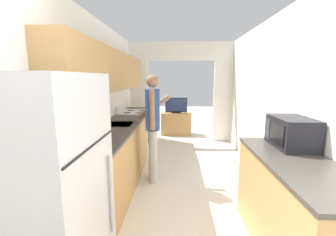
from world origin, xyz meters
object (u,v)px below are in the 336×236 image
person (153,126)px  refrigerator (48,196)px  range_oven (135,133)px  television (176,105)px  microwave (291,132)px  tv_cabinet (176,123)px

person → refrigerator: bearing=163.4°
range_oven → television: bearing=63.0°
microwave → television: 4.24m
refrigerator → microwave: size_ratio=3.14×
person → television: bearing=-8.8°
tv_cabinet → refrigerator: bearing=-99.6°
person → tv_cabinet: bearing=-8.7°
refrigerator → microwave: refrigerator is taller
refrigerator → television: 5.04m
range_oven → refrigerator: bearing=-89.6°
microwave → tv_cabinet: 4.34m
microwave → range_oven: bearing=131.3°
range_oven → tv_cabinet: (0.87, 1.74, -0.15)m
range_oven → person: bearing=-67.6°
range_oven → person: person is taller
tv_cabinet → television: (0.00, -0.04, 0.53)m
person → microwave: size_ratio=3.17×
television → tv_cabinet: bearing=90.0°
tv_cabinet → television: television is taller
refrigerator → tv_cabinet: refrigerator is taller
person → range_oven: bearing=20.1°
microwave → television: microwave is taller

